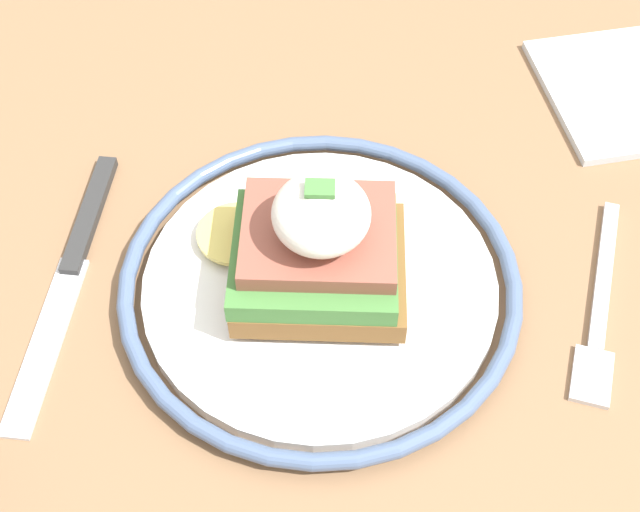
% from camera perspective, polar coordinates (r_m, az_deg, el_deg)
% --- Properties ---
extents(dining_table, '(0.89, 0.70, 0.76)m').
position_cam_1_polar(dining_table, '(0.69, -1.64, -5.32)').
color(dining_table, '#846042').
rests_on(dining_table, ground_plane).
extents(plate, '(0.24, 0.24, 0.02)m').
position_cam_1_polar(plate, '(0.53, -0.00, -1.78)').
color(plate, white).
rests_on(plate, dining_table).
extents(sandwich, '(0.13, 0.10, 0.08)m').
position_cam_1_polar(sandwich, '(0.50, -0.18, 0.64)').
color(sandwich, brown).
rests_on(sandwich, plate).
extents(fork, '(0.05, 0.15, 0.00)m').
position_cam_1_polar(fork, '(0.55, 17.46, -3.22)').
color(fork, silver).
rests_on(fork, dining_table).
extents(knife, '(0.03, 0.21, 0.01)m').
position_cam_1_polar(knife, '(0.57, -15.47, -0.29)').
color(knife, '#2D2D2D').
rests_on(knife, dining_table).
extents(napkin, '(0.14, 0.15, 0.01)m').
position_cam_1_polar(napkin, '(0.69, 19.06, 10.00)').
color(napkin, silver).
rests_on(napkin, dining_table).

